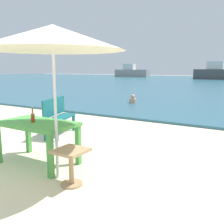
{
  "coord_description": "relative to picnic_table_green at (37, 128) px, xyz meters",
  "views": [
    {
      "loc": [
        3.17,
        -2.42,
        1.69
      ],
      "look_at": [
        -0.11,
        3.0,
        0.6
      ],
      "focal_mm": 40.82,
      "sensor_mm": 36.0,
      "label": 1
    }
  ],
  "objects": [
    {
      "name": "ground_plane",
      "position": [
        0.22,
        -0.63,
        -0.65
      ],
      "size": [
        120.0,
        120.0,
        0.0
      ],
      "primitive_type": "plane",
      "color": "beige"
    },
    {
      "name": "picnic_table_green",
      "position": [
        0.0,
        0.0,
        0.0
      ],
      "size": [
        1.4,
        0.8,
        0.76
      ],
      "color": "#4C9E47",
      "rests_on": "ground_plane"
    },
    {
      "name": "beer_bottle_amber",
      "position": [
        -0.03,
        -0.05,
        0.2
      ],
      "size": [
        0.07,
        0.07,
        0.26
      ],
      "color": "brown",
      "rests_on": "picnic_table_green"
    },
    {
      "name": "patio_umbrella",
      "position": [
        0.72,
        -0.27,
        1.47
      ],
      "size": [
        2.1,
        2.1,
        2.3
      ],
      "color": "silver",
      "rests_on": "ground_plane"
    },
    {
      "name": "side_table_wood",
      "position": [
        1.07,
        -0.36,
        -0.3
      ],
      "size": [
        0.44,
        0.44,
        0.54
      ],
      "color": "tan",
      "rests_on": "ground_plane"
    },
    {
      "name": "bench_teal_center",
      "position": [
        -1.07,
        1.66,
        -0.11
      ],
      "size": [
        0.72,
        1.25,
        0.95
      ],
      "color": "#196066",
      "rests_on": "ground_plane"
    },
    {
      "name": "swimmer_person",
      "position": [
        -1.95,
        7.67,
        -0.41
      ],
      "size": [
        0.34,
        0.34,
        0.41
      ],
      "color": "tan",
      "rests_on": "sea_water"
    },
    {
      "name": "boat_sailboat",
      "position": [
        -19.56,
        42.41,
        0.33
      ],
      "size": [
        6.87,
        1.87,
        2.5
      ],
      "color": "gray",
      "rests_on": "sea_water"
    },
    {
      "name": "boat_ferry",
      "position": [
        -2.82,
        38.21,
        0.38
      ],
      "size": [
        7.3,
        1.99,
        2.65
      ],
      "color": "#4C4C4C",
      "rests_on": "sea_water"
    }
  ]
}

